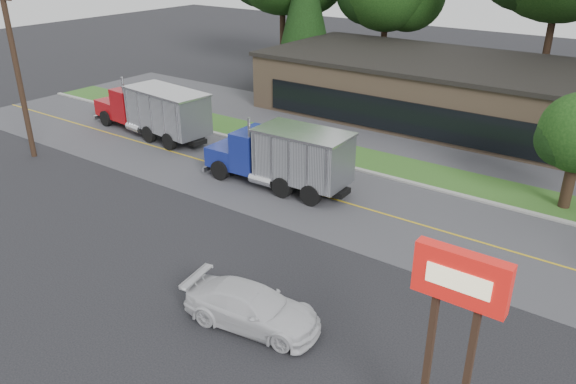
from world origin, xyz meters
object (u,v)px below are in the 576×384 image
object	(u,v)px
utility_pole	(18,74)
dump_truck_red	(155,110)
rally_car	(252,307)
dump_truck_blue	(285,156)

from	to	relation	value
utility_pole	dump_truck_red	bearing A→B (deg)	65.93
utility_pole	dump_truck_red	world-z (taller)	utility_pole
dump_truck_red	rally_car	distance (m)	21.75
dump_truck_red	utility_pole	bearing A→B (deg)	72.10
utility_pole	dump_truck_blue	bearing A→B (deg)	19.08
rally_car	dump_truck_red	bearing A→B (deg)	46.97
utility_pole	rally_car	xyz separation A→B (m)	(21.30, -4.85, -4.38)
dump_truck_blue	rally_car	world-z (taller)	dump_truck_blue
dump_truck_blue	rally_car	distance (m)	11.84
utility_pole	dump_truck_blue	distance (m)	16.48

